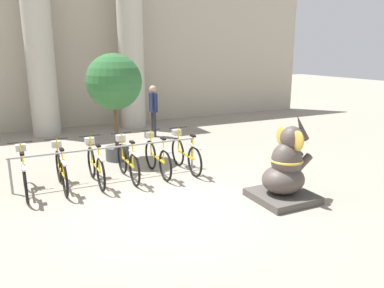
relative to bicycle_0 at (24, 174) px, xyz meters
The scene contains 14 objects.
ground_plane 3.16m from the bicycle_0, 36.17° to the right, with size 60.00×60.00×0.00m, color gray.
building_facade 7.66m from the bicycle_0, 69.49° to the left, with size 20.00×0.20×6.00m.
column_left 6.23m from the bicycle_0, 80.56° to the left, with size 1.16×1.16×5.16m.
column_right 7.40m from the bicycle_0, 54.55° to the left, with size 1.16×1.16×5.16m.
bike_rack 1.81m from the bicycle_0, ahead, with size 4.19×0.05×0.77m.
bicycle_0 is the anchor object (origin of this frame).
bicycle_1 0.72m from the bicycle_0, ahead, with size 0.48×1.69×1.01m.
bicycle_2 1.44m from the bicycle_0, ahead, with size 0.48×1.69×1.01m.
bicycle_3 2.16m from the bicycle_0, ahead, with size 0.48×1.69×1.01m.
bicycle_4 2.87m from the bicycle_0, ahead, with size 0.48×1.69×1.01m.
bicycle_5 3.59m from the bicycle_0, ahead, with size 0.48×1.69×1.01m.
elephant_statue 5.24m from the bicycle_0, 29.22° to the right, with size 1.12×1.12×1.72m.
person_pedestrian 5.70m from the bicycle_0, 42.18° to the left, with size 0.23×0.47×1.73m.
potted_tree 3.25m from the bicycle_0, 34.32° to the left, with size 1.43×1.43×2.80m.
Camera 1 is at (-2.61, -6.13, 2.87)m, focal length 35.00 mm.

